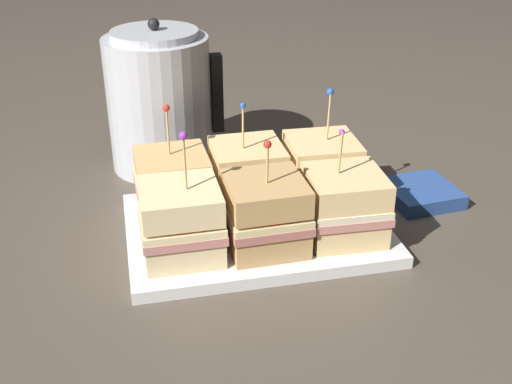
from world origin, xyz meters
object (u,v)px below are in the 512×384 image
Objects in this scene: sandwich_back_left at (173,185)px; sandwich_back_right at (322,170)px; sandwich_front_center at (267,214)px; serving_platter at (256,229)px; sandwich_back_center at (247,176)px; sandwich_front_right at (344,205)px; kettle_steel at (160,101)px; sandwich_front_left at (181,222)px; napkin_stack at (421,193)px.

sandwich_back_right is (0.23, -0.00, 0.00)m from sandwich_back_left.
serving_platter is at bearing 92.57° from sandwich_front_center.
sandwich_back_left reaches higher than sandwich_back_center.
kettle_steel reaches higher than sandwich_front_right.
sandwich_front_right is at bearing -55.87° from kettle_steel.
sandwich_back_right is at bearing -1.78° from sandwich_back_center.
sandwich_back_right is (0.12, 0.06, 0.06)m from serving_platter.
sandwich_front_right is (0.11, 0.00, -0.00)m from sandwich_front_center.
kettle_steel is at bearing 89.23° from sandwich_back_left.
sandwich_front_left is 0.98× the size of sandwich_back_right.
sandwich_front_right is 0.11m from sandwich_back_right.
sandwich_back_center is (-0.12, 0.12, 0.00)m from sandwich_front_right.
sandwich_back_left is at bearing -90.77° from kettle_steel.
sandwich_back_center is at bearing 90.81° from serving_platter.
serving_platter is 2.21× the size of sandwich_back_center.
sandwich_back_right is 0.69× the size of kettle_steel.
sandwich_back_right reaches higher than serving_platter.
sandwich_back_left is at bearing 153.35° from sandwich_front_right.
sandwich_back_left is (-0.11, 0.06, 0.06)m from serving_platter.
sandwich_front_left is 0.12m from sandwich_front_center.
sandwich_back_right is 0.32m from kettle_steel.
sandwich_front_left is 1.53× the size of napkin_stack.
sandwich_front_center is 0.36m from kettle_steel.
sandwich_front_center is at bearing -88.30° from sandwich_back_center.
sandwich_front_left reaches higher than sandwich_front_right.
sandwich_back_right reaches higher than napkin_stack.
sandwich_back_right is at bearing 177.19° from napkin_stack.
napkin_stack is at bearing 20.67° from sandwich_front_center.
sandwich_back_center is (-0.00, 0.12, 0.00)m from sandwich_front_center.
napkin_stack is at bearing 31.09° from sandwich_front_right.
kettle_steel is (-0.11, 0.34, 0.05)m from sandwich_front_center.
sandwich_front_left is 0.42m from napkin_stack.
sandwich_front_right is 0.41m from kettle_steel.
sandwich_back_right is at bearing -0.72° from sandwich_back_left.
napkin_stack is (0.40, -0.01, -0.05)m from sandwich_back_left.
sandwich_back_center is at bearing 0.39° from sandwich_back_left.
sandwich_back_left reaches higher than serving_platter.
sandwich_back_right is at bearing 25.40° from serving_platter.
sandwich_front_center is at bearing -134.67° from sandwich_back_right.
sandwich_front_center is at bearing -45.37° from sandwich_back_left.
sandwich_back_left is 0.23m from sandwich_back_right.
sandwich_back_center is at bearing 134.99° from sandwich_front_right.
sandwich_front_center reaches higher than serving_platter.
kettle_steel is at bearing 111.88° from serving_platter.
serving_platter is 3.22× the size of napkin_stack.
napkin_stack is at bearing -2.39° from sandwich_back_center.
sandwich_front_right is (0.12, -0.06, 0.06)m from serving_platter.
sandwich_back_center is 0.25m from kettle_steel.
sandwich_front_right is 0.21m from napkin_stack.
sandwich_back_right is 1.56× the size of napkin_stack.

